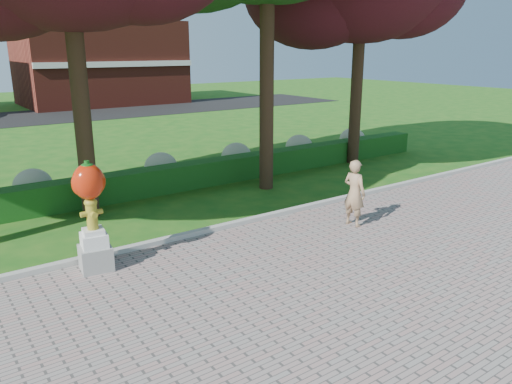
{
  "coord_description": "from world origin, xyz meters",
  "views": [
    {
      "loc": [
        -5.79,
        -6.98,
        4.36
      ],
      "look_at": [
        -0.11,
        1.0,
        1.53
      ],
      "focal_mm": 35.0,
      "sensor_mm": 36.0,
      "label": 1
    }
  ],
  "objects": [
    {
      "name": "woman",
      "position": [
        3.14,
        1.32,
        0.88
      ],
      "size": [
        0.48,
        0.66,
        1.69
      ],
      "primitive_type": "imported",
      "rotation": [
        0.0,
        0.0,
        1.7
      ],
      "color": "#A6825E",
      "rests_on": "walkway"
    },
    {
      "name": "building_right",
      "position": [
        8.0,
        34.0,
        3.2
      ],
      "size": [
        12.0,
        8.0,
        6.4
      ],
      "primitive_type": "cube",
      "color": "maroon",
      "rests_on": "ground"
    },
    {
      "name": "walkway",
      "position": [
        0.0,
        -4.0,
        0.02
      ],
      "size": [
        40.0,
        14.0,
        0.04
      ],
      "primitive_type": "cube",
      "color": "gray",
      "rests_on": "ground"
    },
    {
      "name": "street",
      "position": [
        0.0,
        28.0,
        0.01
      ],
      "size": [
        50.0,
        8.0,
        0.02
      ],
      "primitive_type": "cube",
      "color": "black",
      "rests_on": "ground"
    },
    {
      "name": "curb",
      "position": [
        0.0,
        3.0,
        0.07
      ],
      "size": [
        40.0,
        0.18,
        0.15
      ],
      "primitive_type": "cube",
      "color": "#ADADA5",
      "rests_on": "ground"
    },
    {
      "name": "hydrant_sculpture",
      "position": [
        -3.03,
        2.48,
        1.23
      ],
      "size": [
        0.69,
        0.69,
        2.25
      ],
      "rotation": [
        0.0,
        0.0,
        -0.14
      ],
      "color": "gray",
      "rests_on": "walkway"
    },
    {
      "name": "ground",
      "position": [
        0.0,
        0.0,
        0.0
      ],
      "size": [
        100.0,
        100.0,
        0.0
      ],
      "primitive_type": "plane",
      "color": "#185715",
      "rests_on": "ground"
    },
    {
      "name": "hydrangea_row",
      "position": [
        0.57,
        8.0,
        0.55
      ],
      "size": [
        20.1,
        1.1,
        0.99
      ],
      "color": "#A6B087",
      "rests_on": "ground"
    },
    {
      "name": "lawn_hedge",
      "position": [
        0.0,
        7.0,
        0.4
      ],
      "size": [
        24.0,
        0.7,
        0.8
      ],
      "primitive_type": "cube",
      "color": "#154B15",
      "rests_on": "ground"
    }
  ]
}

